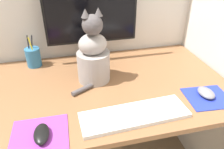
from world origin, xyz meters
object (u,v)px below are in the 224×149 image
Objects in this scene: cat at (93,56)px; pen_cup at (33,57)px; keyboard at (135,114)px; computer_mouse_left at (42,134)px; computer_mouse_right at (206,93)px; monitor at (91,17)px.

pen_cup is (-0.31, 0.23, -0.08)m from cat.
computer_mouse_left is at bearing -178.13° from keyboard.
cat reaches higher than pen_cup.
keyboard is 0.37m from computer_mouse_right.
pen_cup reaches higher than keyboard.
keyboard is at bearing -81.14° from monitor.
computer_mouse_left is (-0.37, -0.03, 0.01)m from keyboard.
keyboard is at bearing -78.69° from cat.
computer_mouse_right is at bearing 6.59° from computer_mouse_left.
keyboard is (0.08, -0.53, -0.26)m from monitor.
monitor is 2.78× the size of pen_cup.
keyboard is 0.70m from pen_cup.
monitor is at bearing 63.20° from computer_mouse_left.
monitor reaches higher than pen_cup.
monitor reaches higher than keyboard.
pen_cup reaches higher than computer_mouse_left.
pen_cup is at bearing 135.61° from cat.
pen_cup is (-0.34, 0.02, -0.21)m from monitor.
keyboard is 2.48× the size of pen_cup.
monitor is 1.12× the size of keyboard.
computer_mouse_right is at bearing 6.16° from keyboard.
computer_mouse_right reaches higher than keyboard.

